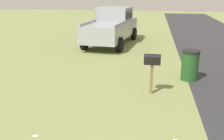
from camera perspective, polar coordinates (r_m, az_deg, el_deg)
The scene contains 5 objects.
mailbox at distance 8.21m, azimuth 8.48°, elevation 1.63°, with size 0.22×0.50×1.26m.
pickup_truck at distance 15.99m, azimuth 0.05°, elevation 9.51°, with size 5.78×2.72×2.09m.
trash_bin at distance 9.92m, azimuth 16.11°, elevation 1.00°, with size 0.62×0.62×1.07m.
litter_wrapper_near_hydrant at distance 9.30m, azimuth 12.67°, elevation -3.24°, with size 0.12×0.08×0.01m, color silver.
litter_wrapper_by_mailbox at distance 6.37m, azimuth -15.86°, elevation -13.19°, with size 0.12×0.08×0.01m, color silver.
Camera 1 is at (-1.26, -0.55, 3.11)m, focal length 43.38 mm.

